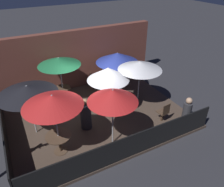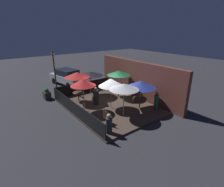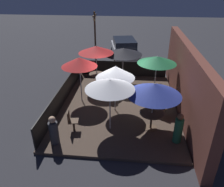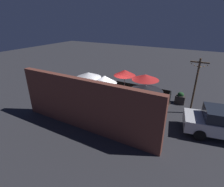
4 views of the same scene
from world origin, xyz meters
name	(u,v)px [view 1 (image 1 of 4)]	position (x,y,z in m)	size (l,w,h in m)	color
ground_plane	(97,117)	(0.00, 0.00, 0.00)	(60.00, 60.00, 0.00)	#2D2D33
patio_deck	(97,116)	(0.00, 0.00, 0.06)	(7.47, 5.61, 0.12)	#47382D
building_wall	(72,61)	(0.00, 3.03, 1.56)	(9.07, 0.36, 3.12)	brown
fence_front	(129,147)	(0.00, -2.76, 0.59)	(7.27, 0.05, 0.95)	black
fence_side_left	(4,132)	(-3.69, 0.00, 0.59)	(0.05, 5.41, 0.95)	black
patio_umbrella_0	(59,61)	(-0.93, 1.78, 2.18)	(1.91, 1.91, 2.24)	#B2B2B7
patio_umbrella_1	(117,58)	(1.85, 1.48, 1.95)	(2.12, 2.12, 2.07)	#B2B2B7
patio_umbrella_2	(52,101)	(-2.03, -1.41, 2.28)	(1.92, 1.92, 2.35)	#B2B2B7
patio_umbrella_3	(27,90)	(-2.59, 0.04, 2.05)	(2.16, 2.16, 2.11)	#B2B2B7
patio_umbrella_4	(113,96)	(-0.19, -1.90, 2.20)	(1.72, 1.72, 2.30)	#B2B2B7
patio_umbrella_5	(108,74)	(0.54, -0.12, 2.05)	(1.74, 1.74, 2.20)	#B2B2B7
patio_umbrella_6	(140,65)	(2.02, -0.20, 2.15)	(1.92, 1.92, 2.22)	#B2B2B7
dining_table_0	(63,90)	(-0.93, 1.78, 0.69)	(0.76, 0.76, 0.73)	#4C3828
dining_table_1	(117,80)	(1.85, 1.48, 0.74)	(0.99, 0.99, 0.78)	#4C3828
dining_table_2	(59,139)	(-2.03, -1.41, 0.70)	(0.88, 0.88, 0.74)	#4C3828
patio_chair_0	(93,80)	(0.77, 2.14, 0.64)	(0.55, 0.55, 0.95)	#4C3828
patio_chair_1	(164,112)	(2.29, -1.73, 0.61)	(0.45, 0.45, 0.90)	#4C3828
patron_0	(86,115)	(-0.71, -0.60, 0.72)	(0.48, 0.48, 1.35)	#333338
patron_1	(187,111)	(3.13, -2.18, 0.66)	(0.43, 0.43, 1.18)	#333338
patron_2	(120,71)	(2.58, 2.43, 0.69)	(0.45, 0.45, 1.24)	#236642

